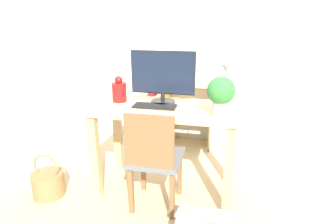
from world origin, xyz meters
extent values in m
plane|color=#CCB284|center=(0.00, 0.00, 0.00)|extent=(10.00, 10.00, 0.00)
cube|color=white|center=(0.00, 1.13, 1.30)|extent=(8.00, 0.05, 2.60)
cube|color=#D8BC8C|center=(0.00, 0.00, 0.75)|extent=(1.20, 0.61, 0.03)
cube|color=tan|center=(-0.54, -0.25, 0.37)|extent=(0.07, 0.07, 0.74)
cube|color=tan|center=(0.54, -0.25, 0.37)|extent=(0.07, 0.07, 0.74)
cube|color=tan|center=(-0.54, 0.25, 0.37)|extent=(0.07, 0.07, 0.74)
cube|color=tan|center=(0.54, 0.25, 0.37)|extent=(0.07, 0.07, 0.74)
cylinder|color=#232326|center=(-0.05, 0.12, 0.77)|extent=(0.21, 0.21, 0.02)
cylinder|color=#232326|center=(-0.05, 0.12, 0.82)|extent=(0.04, 0.04, 0.07)
cube|color=#232326|center=(-0.05, 0.13, 1.03)|extent=(0.56, 0.02, 0.37)
cube|color=#192338|center=(-0.05, 0.12, 1.03)|extent=(0.53, 0.03, 0.34)
cube|color=black|center=(-0.09, -0.02, 0.77)|extent=(0.35, 0.15, 0.02)
cylinder|color=red|center=(-0.43, 0.08, 0.85)|extent=(0.12, 0.12, 0.17)
sphere|color=red|center=(-0.43, 0.08, 0.96)|extent=(0.07, 0.07, 0.07)
cylinder|color=#B7B7BC|center=(0.48, 0.09, 0.78)|extent=(0.10, 0.10, 0.02)
cylinder|color=#B7B7BC|center=(0.48, 0.09, 0.96)|extent=(0.02, 0.02, 0.34)
cylinder|color=#B7B7BC|center=(0.48, 0.04, 1.12)|extent=(0.01, 0.10, 0.01)
cone|color=#B7B7BC|center=(0.48, -0.01, 1.10)|extent=(0.08, 0.08, 0.06)
cylinder|color=silver|center=(0.45, -0.14, 0.82)|extent=(0.11, 0.11, 0.11)
sphere|color=#388C3D|center=(0.45, -0.14, 0.96)|extent=(0.21, 0.21, 0.21)
cube|color=slate|center=(-0.02, -0.24, 0.42)|extent=(0.40, 0.40, 0.04)
cube|color=brown|center=(-0.02, -0.42, 0.64)|extent=(0.36, 0.03, 0.40)
cube|color=brown|center=(-0.18, -0.40, 0.20)|extent=(0.04, 0.04, 0.40)
cube|color=brown|center=(0.14, -0.40, 0.20)|extent=(0.04, 0.04, 0.40)
cube|color=brown|center=(-0.18, -0.08, 0.20)|extent=(0.04, 0.04, 0.40)
cube|color=brown|center=(0.14, -0.08, 0.20)|extent=(0.04, 0.04, 0.40)
cube|color=#D8BC8C|center=(-0.41, 0.95, 0.38)|extent=(0.02, 0.28, 0.77)
cube|color=#D8BC8C|center=(0.32, 0.95, 0.38)|extent=(0.02, 0.28, 0.77)
cube|color=#D8BC8C|center=(-0.04, 0.95, 0.01)|extent=(0.75, 0.28, 0.02)
cube|color=#D8BC8C|center=(-0.04, 0.95, 0.76)|extent=(0.75, 0.28, 0.02)
cube|color=#D8BC8C|center=(-0.04, 0.95, 0.38)|extent=(0.71, 0.28, 0.02)
cube|color=orange|center=(-0.36, 0.95, 0.12)|extent=(0.06, 0.24, 0.20)
cube|color=#2D7F38|center=(-0.28, 0.95, 0.13)|extent=(0.07, 0.24, 0.23)
cube|color=#2D7F38|center=(-0.21, 0.95, 0.17)|extent=(0.04, 0.24, 0.31)
cube|color=orange|center=(-0.15, 0.95, 0.17)|extent=(0.06, 0.24, 0.30)
cube|color=red|center=(-0.36, 0.95, 0.55)|extent=(0.06, 0.24, 0.31)
cube|color=beige|center=(-0.29, 0.95, 0.51)|extent=(0.05, 0.24, 0.23)
cube|color=orange|center=(-0.21, 0.95, 0.51)|extent=(0.07, 0.24, 0.23)
cylinder|color=#997547|center=(-0.96, -0.33, 0.10)|extent=(0.26, 0.26, 0.21)
torus|color=#997547|center=(-0.96, -0.33, 0.27)|extent=(0.23, 0.02, 0.23)
cube|color=#B2B2B7|center=(0.41, -0.55, 0.19)|extent=(0.39, 0.24, 0.10)
camera|label=1|loc=(0.50, -2.17, 1.45)|focal=30.00mm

